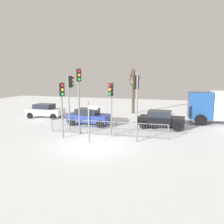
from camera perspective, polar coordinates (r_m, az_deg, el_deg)
name	(u,v)px	position (r m, az deg, el deg)	size (l,w,h in m)	color
ground_plane	(94,145)	(14.18, -4.81, -8.63)	(60.00, 60.00, 0.00)	white
traffic_light_foreground_left	(62,97)	(15.52, -12.89, 3.81)	(0.47, 0.47, 4.01)	slate
traffic_light_mid_left	(111,96)	(15.89, -0.30, 4.08)	(0.33, 0.57, 3.98)	slate
traffic_light_rear_left	(79,86)	(16.40, -8.61, 6.70)	(0.44, 0.49, 5.00)	slate
traffic_light_rear_right	(70,90)	(17.61, -10.86, 5.62)	(0.45, 0.48, 4.49)	slate
traffic_light_mid_right	(136,92)	(14.47, 6.27, 5.13)	(0.47, 0.47, 4.53)	slate
direction_sign_post	(90,120)	(14.23, -5.87, -2.11)	(0.76, 0.29, 2.76)	slate
pedestrian_guard_railing	(106,128)	(16.30, -1.52, -4.22)	(9.03, 0.50, 1.07)	slate
car_black_trailing	(161,119)	(19.13, 12.64, -1.79)	(3.84, 2.01, 1.47)	black
car_blue_mid	(89,116)	(19.99, -6.08, -1.15)	(3.81, 1.95, 1.47)	navy
car_white_far	(45,111)	(24.41, -16.99, 0.37)	(3.89, 2.11, 1.47)	silver
bare_tree_left	(133,90)	(26.10, 5.59, 5.70)	(1.41, 1.35, 5.34)	#473828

